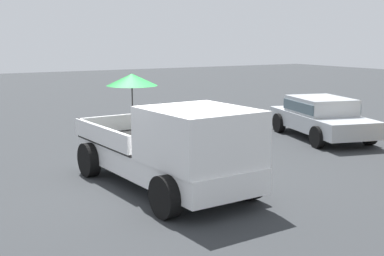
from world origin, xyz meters
The scene contains 3 objects.
ground_plane centered at (0.00, 0.00, 0.00)m, with size 80.00×80.00×0.00m, color #2D3033.
pickup_truck_main centered at (0.43, 0.03, 0.97)m, with size 5.15×2.48×2.42m.
parked_sedan_far centered at (-2.37, 7.07, 0.74)m, with size 4.61×2.84×1.33m.
Camera 1 is at (9.77, -5.07, 3.24)m, focal length 48.27 mm.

